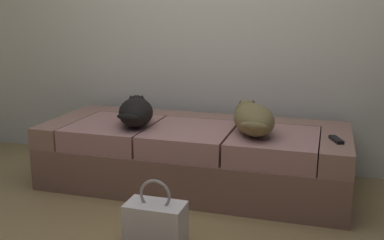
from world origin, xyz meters
The scene contains 5 objects.
couch centered at (0.00, 1.06, 0.22)m, with size 2.15×0.86×0.45m.
dog_dark centered at (-0.40, 0.96, 0.55)m, with size 0.38×0.55×0.19m.
dog_tan centered at (0.43, 0.96, 0.55)m, with size 0.40×0.57×0.20m.
tv_remote centered at (0.97, 0.92, 0.46)m, with size 0.04×0.15×0.02m, color black.
handbag centered at (0.05, 0.15, 0.13)m, with size 0.32×0.18×0.38m.
Camera 1 is at (0.89, -1.95, 1.24)m, focal length 42.44 mm.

